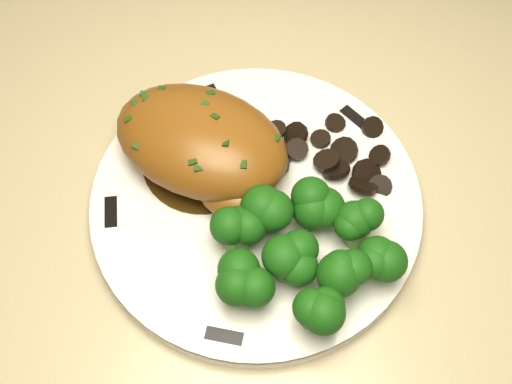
# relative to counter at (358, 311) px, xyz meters

# --- Properties ---
(counter) EXTENTS (1.94, 0.65, 0.96)m
(counter) POSITION_rel_counter_xyz_m (0.00, 0.00, 0.00)
(counter) COLOR brown
(counter) RESTS_ON ground
(plate) EXTENTS (0.29, 0.29, 0.02)m
(plate) POSITION_rel_counter_xyz_m (-0.14, -0.06, 0.42)
(plate) COLOR silver
(plate) RESTS_ON counter
(rim_accent_0) EXTENTS (0.03, 0.03, 0.00)m
(rim_accent_0) POSITION_rel_counter_xyz_m (-0.06, 0.03, 0.43)
(rim_accent_0) COLOR black
(rim_accent_0) RESTS_ON plate
(rim_accent_1) EXTENTS (0.03, 0.02, 0.00)m
(rim_accent_1) POSITION_rel_counter_xyz_m (-0.21, 0.04, 0.43)
(rim_accent_1) COLOR black
(rim_accent_1) RESTS_ON plate
(rim_accent_2) EXTENTS (0.02, 0.03, 0.00)m
(rim_accent_2) POSITION_rel_counter_xyz_m (-0.27, -0.09, 0.43)
(rim_accent_2) COLOR black
(rim_accent_2) RESTS_ON plate
(rim_accent_3) EXTENTS (0.03, 0.01, 0.00)m
(rim_accent_3) POSITION_rel_counter_xyz_m (-0.15, -0.19, 0.43)
(rim_accent_3) COLOR black
(rim_accent_3) RESTS_ON plate
(rim_accent_4) EXTENTS (0.02, 0.03, 0.00)m
(rim_accent_4) POSITION_rel_counter_xyz_m (-0.03, -0.11, 0.43)
(rim_accent_4) COLOR black
(rim_accent_4) RESTS_ON plate
(gravy_pool) EXTENTS (0.11, 0.11, 0.00)m
(gravy_pool) POSITION_rel_counter_xyz_m (-0.20, -0.03, 0.43)
(gravy_pool) COLOR #312009
(gravy_pool) RESTS_ON plate
(chicken_breast) EXTENTS (0.18, 0.15, 0.06)m
(chicken_breast) POSITION_rel_counter_xyz_m (-0.19, -0.04, 0.46)
(chicken_breast) COLOR brown
(chicken_breast) RESTS_ON plate
(mushroom_pile) EXTENTS (0.10, 0.08, 0.03)m
(mushroom_pile) POSITION_rel_counter_xyz_m (-0.09, -0.02, 0.44)
(mushroom_pile) COLOR black
(mushroom_pile) RESTS_ON plate
(broccoli_florets) EXTENTS (0.14, 0.12, 0.05)m
(broccoli_florets) POSITION_rel_counter_xyz_m (-0.10, -0.12, 0.46)
(broccoli_florets) COLOR #5A8E3C
(broccoli_florets) RESTS_ON plate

